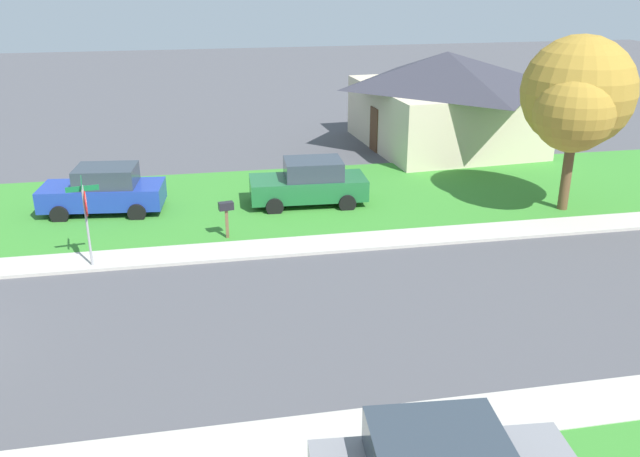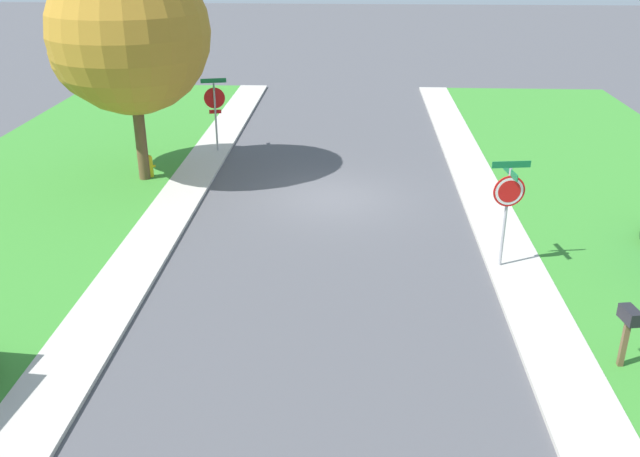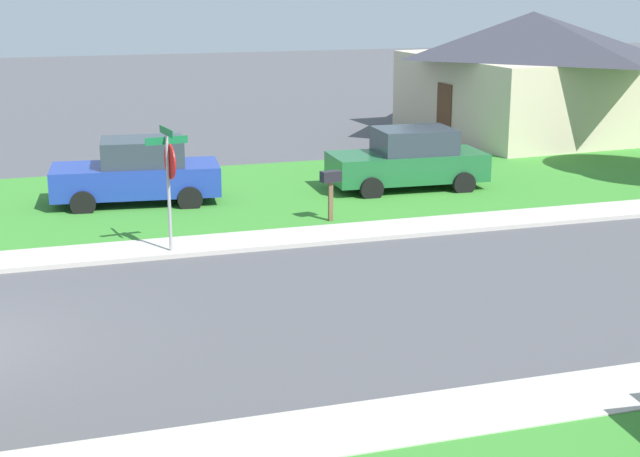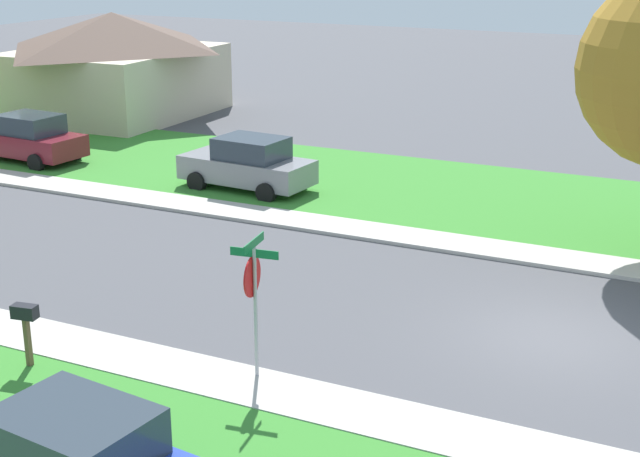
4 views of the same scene
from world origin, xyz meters
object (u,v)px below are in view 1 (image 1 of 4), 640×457
(stop_sign_far_corner, at_px, (86,209))
(house_left_setback, at_px, (445,98))
(car_green_across_road, at_px, (309,183))
(mailbox, at_px, (226,211))
(car_blue_driveway_right, at_px, (104,190))
(tree_sidewalk_near, at_px, (577,97))

(stop_sign_far_corner, xyz_separation_m, house_left_setback, (-11.89, 15.39, 0.49))
(car_green_across_road, height_order, mailbox, car_green_across_road)
(house_left_setback, relative_size, mailbox, 7.32)
(mailbox, bearing_deg, stop_sign_far_corner, -70.07)
(car_green_across_road, bearing_deg, house_left_setback, 133.12)
(car_green_across_road, xyz_separation_m, car_blue_driveway_right, (-0.52, -7.44, 0.00))
(car_green_across_road, distance_m, mailbox, 4.34)
(stop_sign_far_corner, height_order, car_green_across_road, stop_sign_far_corner)
(car_green_across_road, height_order, car_blue_driveway_right, same)
(stop_sign_far_corner, bearing_deg, car_blue_driveway_right, -178.82)
(stop_sign_far_corner, distance_m, house_left_setback, 19.46)
(stop_sign_far_corner, distance_m, tree_sidewalk_near, 16.49)
(tree_sidewalk_near, relative_size, mailbox, 4.82)
(car_green_across_road, bearing_deg, tree_sidewalk_near, 73.75)
(stop_sign_far_corner, bearing_deg, car_green_across_road, 120.67)
(stop_sign_far_corner, relative_size, car_green_across_road, 0.63)
(stop_sign_far_corner, relative_size, house_left_setback, 0.29)
(stop_sign_far_corner, distance_m, car_blue_driveway_right, 4.98)
(tree_sidewalk_near, bearing_deg, house_left_setback, -175.25)
(stop_sign_far_corner, height_order, mailbox, stop_sign_far_corner)
(car_blue_driveway_right, bearing_deg, tree_sidewalk_near, 79.23)
(car_green_across_road, bearing_deg, mailbox, -48.56)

